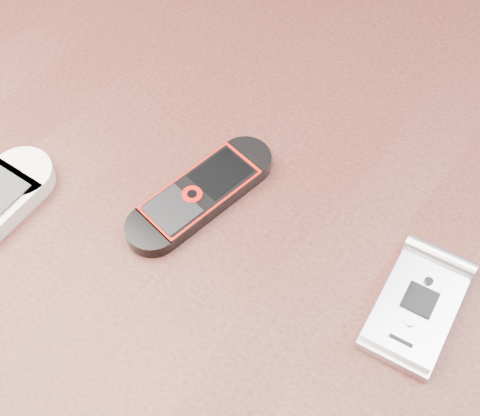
% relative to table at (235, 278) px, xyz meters
% --- Properties ---
extents(table, '(1.20, 0.80, 0.75)m').
position_rel_table_xyz_m(table, '(0.00, 0.00, 0.00)').
color(table, black).
rests_on(table, ground).
extents(nokia_black_red, '(0.07, 0.14, 0.01)m').
position_rel_table_xyz_m(nokia_black_red, '(-0.03, -0.00, 0.11)').
color(nokia_black_red, black).
rests_on(nokia_black_red, table).
extents(motorola_razr, '(0.06, 0.10, 0.02)m').
position_rel_table_xyz_m(motorola_razr, '(0.15, 0.00, 0.11)').
color(motorola_razr, silver).
rests_on(motorola_razr, table).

